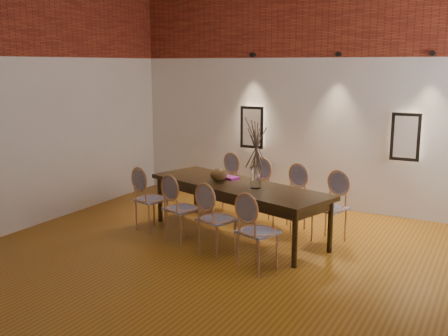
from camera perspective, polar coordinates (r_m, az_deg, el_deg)
The scene contains 21 objects.
floor at distance 6.05m, azimuth 0.12°, elevation -12.20°, with size 7.00×7.00×0.02m, color #945C16.
wall_back at distance 8.85m, azimuth 11.18°, elevation 8.48°, with size 7.00×0.10×4.00m, color silver.
brick_band_back at distance 8.81m, azimuth 11.36°, elevation 16.60°, with size 7.00×0.02×1.50m, color maroon.
niche_left at distance 9.28m, azimuth 3.13°, elevation 4.46°, with size 0.36×0.06×0.66m, color #FFEAC6.
niche_right at distance 8.52m, azimuth 19.18°, elevation 3.23°, with size 0.36×0.06×0.66m, color #FFEAC6.
spot_fixture_left at distance 9.19m, azimuth 3.13°, elevation 12.20°, with size 0.08×0.08×0.10m, color black.
spot_fixture_mid at distance 8.66m, azimuth 12.35°, elevation 12.02°, with size 0.08×0.08×0.10m, color black.
spot_fixture_right at distance 8.37m, azimuth 21.77°, elevation 11.52°, with size 0.08×0.08×0.10m, color black.
dining_table at distance 7.41m, azimuth 1.47°, elevation -4.59°, with size 2.78×0.89×0.75m, color #34220E.
chair_near_a at distance 7.68m, azimuth -7.93°, elevation -3.38°, with size 0.44×0.44×0.94m, color tan, non-canonical shape.
chair_near_b at distance 7.15m, azimuth -4.61°, elevation -4.41°, with size 0.44×0.44×0.94m, color tan, non-canonical shape.
chair_near_c at distance 6.65m, azimuth -0.76°, elevation -5.59°, with size 0.44×0.44×0.94m, color tan, non-canonical shape.
chair_near_d at distance 6.19m, azimuth 3.70°, elevation -6.91°, with size 0.44×0.44×0.94m, color tan, non-canonical shape.
chair_far_a at distance 8.60m, azimuth -0.11°, elevation -1.70°, with size 0.44×0.44×0.94m, color tan, non-canonical shape.
chair_far_b at distance 8.13m, azimuth 3.30°, elevation -2.48°, with size 0.44×0.44×0.94m, color tan, non-canonical shape.
chair_far_c at distance 7.69m, azimuth 7.13°, elevation -3.35°, with size 0.44×0.44×0.94m, color tan, non-canonical shape.
chair_far_d at distance 7.29m, azimuth 11.40°, elevation -4.30°, with size 0.44×0.44×0.94m, color tan, non-canonical shape.
vase at distance 7.05m, azimuth 3.47°, elevation -1.02°, with size 0.14×0.14×0.30m, color silver.
dried_branches at distance 6.97m, azimuth 3.51°, elevation 2.59°, with size 0.50×0.50×0.70m, color #453426, non-canonical shape.
bowl at distance 7.49m, azimuth -0.60°, elevation -0.74°, with size 0.24×0.24×0.18m, color brown.
book at distance 7.66m, azimuth 0.59°, elevation -1.05°, with size 0.26×0.18×0.03m, color #9B1B8C.
Camera 1 is at (2.62, -4.89, 2.40)m, focal length 42.00 mm.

